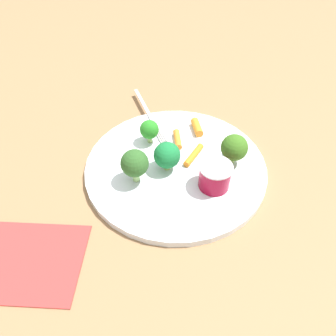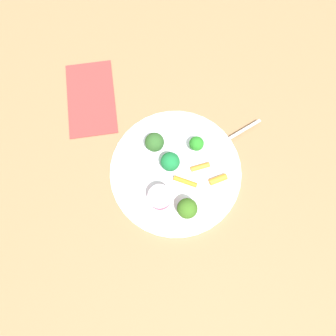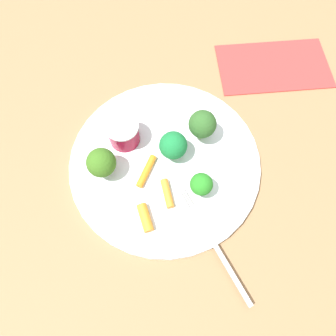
{
  "view_description": "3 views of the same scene",
  "coord_description": "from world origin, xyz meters",
  "px_view_note": "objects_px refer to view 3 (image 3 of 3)",
  "views": [
    {
      "loc": [
        -0.05,
        -0.36,
        0.38
      ],
      "look_at": [
        -0.01,
        -0.02,
        0.02
      ],
      "focal_mm": 33.99,
      "sensor_mm": 36.0,
      "label": 1
    },
    {
      "loc": [
        0.16,
        -0.07,
        0.64
      ],
      "look_at": [
        -0.01,
        -0.02,
        0.02
      ],
      "focal_mm": 31.35,
      "sensor_mm": 36.0,
      "label": 2
    },
    {
      "loc": [
        0.05,
        0.19,
        0.44
      ],
      "look_at": [
        -0.0,
        0.02,
        0.03
      ],
      "focal_mm": 33.15,
      "sensor_mm": 36.0,
      "label": 3
    }
  ],
  "objects_px": {
    "broccoli_floret_1": "(201,184)",
    "plate": "(165,162)",
    "sauce_cup": "(124,133)",
    "carrot_stick_2": "(167,193)",
    "broccoli_floret_0": "(173,146)",
    "broccoli_floret_2": "(202,124)",
    "carrot_stick_0": "(145,218)",
    "fork": "(213,242)",
    "carrot_stick_1": "(146,171)",
    "broccoli_floret_3": "(101,163)",
    "napkin": "(274,66)"
  },
  "relations": [
    {
      "from": "broccoli_floret_0",
      "to": "broccoli_floret_1",
      "type": "relative_size",
      "value": 1.15
    },
    {
      "from": "sauce_cup",
      "to": "carrot_stick_1",
      "type": "distance_m",
      "value": 0.07
    },
    {
      "from": "carrot_stick_1",
      "to": "plate",
      "type": "bearing_deg",
      "value": -159.19
    },
    {
      "from": "fork",
      "to": "sauce_cup",
      "type": "bearing_deg",
      "value": -65.83
    },
    {
      "from": "broccoli_floret_2",
      "to": "fork",
      "type": "distance_m",
      "value": 0.17
    },
    {
      "from": "carrot_stick_2",
      "to": "sauce_cup",
      "type": "bearing_deg",
      "value": -68.77
    },
    {
      "from": "carrot_stick_2",
      "to": "fork",
      "type": "distance_m",
      "value": 0.09
    },
    {
      "from": "carrot_stick_0",
      "to": "napkin",
      "type": "height_order",
      "value": "carrot_stick_0"
    },
    {
      "from": "sauce_cup",
      "to": "carrot_stick_2",
      "type": "distance_m",
      "value": 0.11
    },
    {
      "from": "broccoli_floret_0",
      "to": "broccoli_floret_2",
      "type": "height_order",
      "value": "broccoli_floret_2"
    },
    {
      "from": "plate",
      "to": "napkin",
      "type": "distance_m",
      "value": 0.28
    },
    {
      "from": "broccoli_floret_0",
      "to": "carrot_stick_1",
      "type": "xyz_separation_m",
      "value": [
        0.05,
        0.02,
        -0.02
      ]
    },
    {
      "from": "broccoli_floret_3",
      "to": "plate",
      "type": "bearing_deg",
      "value": 176.3
    },
    {
      "from": "sauce_cup",
      "to": "carrot_stick_1",
      "type": "bearing_deg",
      "value": 107.2
    },
    {
      "from": "broccoli_floret_2",
      "to": "broccoli_floret_3",
      "type": "height_order",
      "value": "broccoli_floret_2"
    },
    {
      "from": "fork",
      "to": "carrot_stick_1",
      "type": "bearing_deg",
      "value": -62.52
    },
    {
      "from": "carrot_stick_2",
      "to": "napkin",
      "type": "distance_m",
      "value": 0.31
    },
    {
      "from": "sauce_cup",
      "to": "carrot_stick_1",
      "type": "relative_size",
      "value": 0.94
    },
    {
      "from": "broccoli_floret_0",
      "to": "fork",
      "type": "xyz_separation_m",
      "value": [
        -0.02,
        0.14,
        -0.03
      ]
    },
    {
      "from": "broccoli_floret_1",
      "to": "broccoli_floret_3",
      "type": "xyz_separation_m",
      "value": [
        0.13,
        -0.07,
        0.0
      ]
    },
    {
      "from": "sauce_cup",
      "to": "carrot_stick_0",
      "type": "relative_size",
      "value": 1.25
    },
    {
      "from": "sauce_cup",
      "to": "broccoli_floret_2",
      "type": "height_order",
      "value": "broccoli_floret_2"
    },
    {
      "from": "napkin",
      "to": "plate",
      "type": "bearing_deg",
      "value": 29.96
    },
    {
      "from": "carrot_stick_0",
      "to": "fork",
      "type": "bearing_deg",
      "value": 146.15
    },
    {
      "from": "broccoli_floret_0",
      "to": "carrot_stick_2",
      "type": "distance_m",
      "value": 0.07
    },
    {
      "from": "plate",
      "to": "carrot_stick_1",
      "type": "height_order",
      "value": "carrot_stick_1"
    },
    {
      "from": "broccoli_floret_2",
      "to": "plate",
      "type": "bearing_deg",
      "value": 22.94
    },
    {
      "from": "sauce_cup",
      "to": "broccoli_floret_1",
      "type": "distance_m",
      "value": 0.14
    },
    {
      "from": "broccoli_floret_0",
      "to": "broccoli_floret_2",
      "type": "xyz_separation_m",
      "value": [
        -0.05,
        -0.02,
        0.01
      ]
    },
    {
      "from": "broccoli_floret_3",
      "to": "broccoli_floret_1",
      "type": "bearing_deg",
      "value": 152.99
    },
    {
      "from": "broccoli_floret_0",
      "to": "broccoli_floret_2",
      "type": "relative_size",
      "value": 0.87
    },
    {
      "from": "carrot_stick_0",
      "to": "carrot_stick_1",
      "type": "height_order",
      "value": "carrot_stick_0"
    },
    {
      "from": "broccoli_floret_1",
      "to": "carrot_stick_2",
      "type": "distance_m",
      "value": 0.05
    },
    {
      "from": "plate",
      "to": "fork",
      "type": "height_order",
      "value": "fork"
    },
    {
      "from": "broccoli_floret_1",
      "to": "plate",
      "type": "bearing_deg",
      "value": -57.86
    },
    {
      "from": "broccoli_floret_1",
      "to": "fork",
      "type": "xyz_separation_m",
      "value": [
        0.0,
        0.08,
        -0.02
      ]
    },
    {
      "from": "fork",
      "to": "carrot_stick_2",
      "type": "bearing_deg",
      "value": -62.25
    },
    {
      "from": "broccoli_floret_0",
      "to": "carrot_stick_0",
      "type": "relative_size",
      "value": 1.26
    },
    {
      "from": "broccoli_floret_0",
      "to": "fork",
      "type": "height_order",
      "value": "broccoli_floret_0"
    },
    {
      "from": "broccoli_floret_0",
      "to": "carrot_stick_2",
      "type": "xyz_separation_m",
      "value": [
        0.03,
        0.06,
        -0.02
      ]
    },
    {
      "from": "carrot_stick_1",
      "to": "carrot_stick_2",
      "type": "xyz_separation_m",
      "value": [
        -0.02,
        0.04,
        0.0
      ]
    },
    {
      "from": "broccoli_floret_1",
      "to": "carrot_stick_0",
      "type": "height_order",
      "value": "broccoli_floret_1"
    },
    {
      "from": "sauce_cup",
      "to": "napkin",
      "type": "relative_size",
      "value": 0.25
    },
    {
      "from": "napkin",
      "to": "broccoli_floret_3",
      "type": "bearing_deg",
      "value": 21.78
    },
    {
      "from": "broccoli_floret_1",
      "to": "broccoli_floret_3",
      "type": "relative_size",
      "value": 0.82
    },
    {
      "from": "carrot_stick_0",
      "to": "carrot_stick_1",
      "type": "distance_m",
      "value": 0.07
    },
    {
      "from": "broccoli_floret_2",
      "to": "broccoli_floret_0",
      "type": "bearing_deg",
      "value": 21.29
    },
    {
      "from": "broccoli_floret_3",
      "to": "fork",
      "type": "xyz_separation_m",
      "value": [
        -0.12,
        0.14,
        -0.03
      ]
    },
    {
      "from": "broccoli_floret_2",
      "to": "fork",
      "type": "height_order",
      "value": "broccoli_floret_2"
    },
    {
      "from": "broccoli_floret_1",
      "to": "broccoli_floret_2",
      "type": "bearing_deg",
      "value": -107.54
    }
  ]
}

